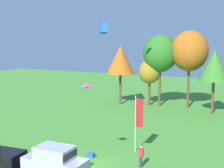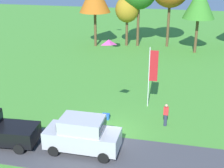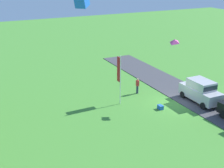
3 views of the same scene
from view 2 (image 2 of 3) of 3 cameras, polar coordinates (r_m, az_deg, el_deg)
ground_plane at (r=21.87m, az=-1.21°, el=-8.96°), size 120.00×120.00×0.00m
pavement_strip at (r=19.73m, az=-3.07°, el=-12.65°), size 36.00×4.40×0.06m
car_suv_mid_row at (r=19.38m, az=-5.44°, el=-8.99°), size 4.61×2.07×2.28m
person_on_lawn at (r=22.71m, az=9.81°, el=-5.55°), size 0.36×0.24×1.71m
tree_right_of_center at (r=43.17m, az=2.79°, el=13.43°), size 3.19×3.19×6.74m
tree_far_left at (r=40.85m, az=15.72°, el=14.17°), size 3.96×3.96×8.35m
flag_banner at (r=24.60m, az=7.35°, el=2.56°), size 0.71×0.08×4.99m
cooler_box at (r=23.60m, az=-1.16°, el=-5.95°), size 0.56×0.40×0.40m
kite_diamond_trailing_tail at (r=19.81m, az=-0.60°, el=7.65°), size 1.06×1.13×0.54m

